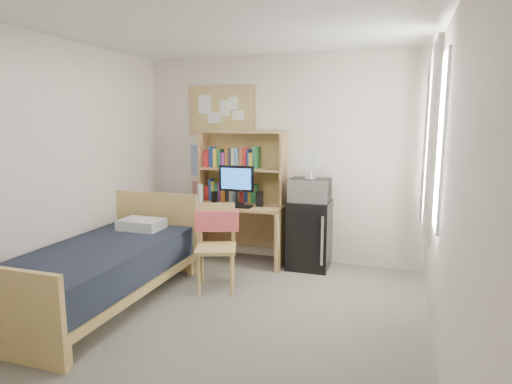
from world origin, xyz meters
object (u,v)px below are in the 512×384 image
(desk_fan, at_px, (311,166))
(monitor, at_px, (237,186))
(mini_fridge, at_px, (310,234))
(microwave, at_px, (310,190))
(speaker_right, at_px, (259,199))
(bulletin_board, at_px, (222,110))
(desk, at_px, (239,233))
(speaker_left, at_px, (215,197))
(desk_chair, at_px, (216,248))
(bed, at_px, (100,276))

(desk_fan, bearing_deg, monitor, -174.71)
(mini_fridge, bearing_deg, microwave, -90.00)
(microwave, bearing_deg, speaker_right, -171.93)
(bulletin_board, xyz_separation_m, monitor, (0.34, -0.36, -0.93))
(desk, distance_m, desk_fan, 1.27)
(microwave, height_order, desk_fan, desk_fan)
(bulletin_board, distance_m, speaker_left, 1.15)
(bulletin_board, xyz_separation_m, desk_fan, (1.25, -0.27, -0.66))
(desk_chair, bearing_deg, desk, 76.67)
(speaker_right, bearing_deg, bed, -125.07)
(desk_chair, height_order, bed, desk_chair)
(bed, distance_m, monitor, 1.93)
(bed, distance_m, speaker_left, 1.77)
(desk_chair, height_order, mini_fridge, desk_chair)
(bed, bearing_deg, microwave, 44.15)
(monitor, bearing_deg, bed, -117.23)
(speaker_left, distance_m, speaker_right, 0.60)
(bed, bearing_deg, desk_fan, 44.15)
(desk, bearing_deg, monitor, -90.00)
(desk_chair, bearing_deg, bed, -161.61)
(desk_fan, bearing_deg, speaker_right, -171.93)
(desk, relative_size, desk_fan, 3.82)
(mini_fridge, distance_m, desk_fan, 0.84)
(bulletin_board, xyz_separation_m, mini_fridge, (1.25, -0.25, -1.50))
(desk_chair, distance_m, monitor, 1.04)
(speaker_right, xyz_separation_m, microwave, (0.61, 0.09, 0.13))
(bed, distance_m, speaker_right, 2.03)
(monitor, bearing_deg, speaker_right, -0.00)
(bulletin_board, distance_m, desk, 1.61)
(speaker_left, height_order, desk_fan, desk_fan)
(bulletin_board, bearing_deg, bed, -103.64)
(speaker_left, bearing_deg, mini_fridge, 5.22)
(bulletin_board, bearing_deg, desk, -41.80)
(mini_fridge, xyz_separation_m, speaker_left, (-1.21, -0.12, 0.41))
(speaker_left, xyz_separation_m, speaker_right, (0.60, 0.00, 0.01))
(speaker_right, relative_size, desk_fan, 0.58)
(speaker_right, distance_m, microwave, 0.63)
(mini_fridge, bearing_deg, speaker_left, -175.17)
(desk, xyz_separation_m, bed, (-0.82, -1.66, -0.09))
(microwave, bearing_deg, monitor, -174.71)
(bulletin_board, height_order, speaker_left, bulletin_board)
(speaker_right, bearing_deg, monitor, 180.00)
(desk_fan, bearing_deg, bed, -136.06)
(bulletin_board, xyz_separation_m, desk_chair, (0.44, -1.25, -1.46))
(speaker_left, distance_m, microwave, 1.22)
(desk_chair, relative_size, bed, 0.44)
(bulletin_board, height_order, monitor, bulletin_board)
(bed, bearing_deg, desk, 63.44)
(bed, xyz_separation_m, desk_fan, (1.72, 1.70, 0.97))
(mini_fridge, distance_m, bed, 2.44)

